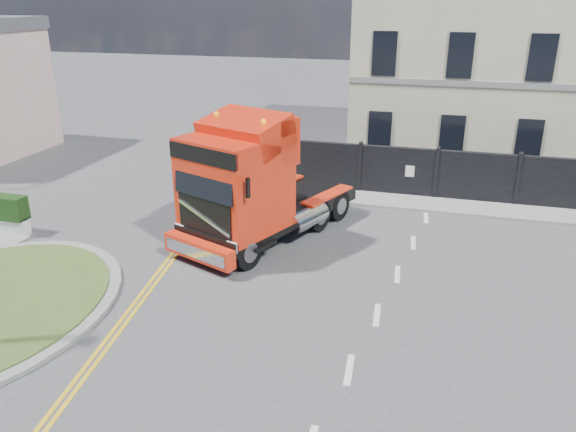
% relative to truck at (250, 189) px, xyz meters
% --- Properties ---
extents(ground, '(120.00, 120.00, 0.00)m').
position_rel_truck_xyz_m(ground, '(1.59, -3.00, -1.86)').
color(ground, '#424244').
rests_on(ground, ground).
extents(hoarding_fence, '(18.80, 0.25, 2.00)m').
position_rel_truck_xyz_m(hoarding_fence, '(8.14, 6.00, -0.86)').
color(hoarding_fence, black).
rests_on(hoarding_fence, ground).
extents(georgian_building, '(12.30, 10.30, 12.80)m').
position_rel_truck_xyz_m(georgian_building, '(7.59, 13.50, 3.91)').
color(georgian_building, beige).
rests_on(georgian_building, ground).
extents(pavement_far, '(20.00, 1.60, 0.12)m').
position_rel_truck_xyz_m(pavement_far, '(7.59, 5.10, -1.80)').
color(pavement_far, gray).
rests_on(pavement_far, ground).
extents(truck, '(4.95, 7.38, 4.15)m').
position_rel_truck_xyz_m(truck, '(0.00, 0.00, 0.00)').
color(truck, black).
rests_on(truck, ground).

